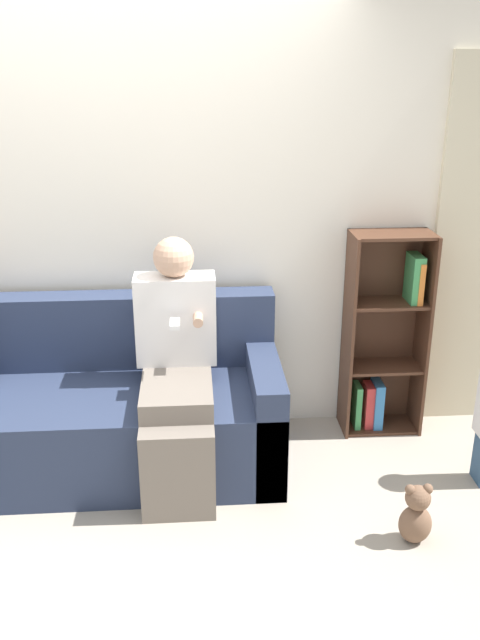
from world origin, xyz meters
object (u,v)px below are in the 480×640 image
couch (82,414)px  adult_seated (176,361)px  bookshelf (385,337)px  teddy_bear (416,515)px

couch → adult_seated: adult_seated is taller
couch → bookshelf: bearing=9.9°
bookshelf → teddy_bear: (-0.12, -1.09, -0.44)m
adult_seated → bookshelf: bearing=19.2°
couch → teddy_bear: size_ratio=6.87×
bookshelf → couch: bearing=-170.1°
bookshelf → teddy_bear: bookshelf is taller
adult_seated → bookshelf: 1.30m
adult_seated → teddy_bear: bearing=-31.0°
adult_seated → teddy_bear: (1.11, -0.67, -0.52)m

